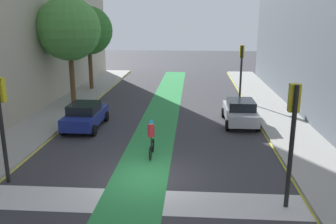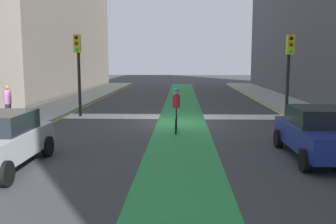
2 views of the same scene
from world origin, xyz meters
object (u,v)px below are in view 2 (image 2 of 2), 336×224
Objects in this scene: traffic_signal_near_left at (289,61)px; cyclist_in_lane at (176,109)px; car_blue_left_far at (320,133)px; pedestrian_sidewalk_right_a at (8,102)px; traffic_signal_near_right at (78,60)px.

cyclist_in_lane is at bearing 28.89° from traffic_signal_near_left.
traffic_signal_near_left is at bearing -97.65° from car_blue_left_far.
car_blue_left_far is at bearing 153.94° from pedestrian_sidewalk_right_a.
traffic_signal_near_right is at bearing -38.42° from cyclist_in_lane.
cyclist_in_lane is (5.49, 3.03, -2.01)m from traffic_signal_near_left.
traffic_signal_near_right is 13.14m from car_blue_left_far.
car_blue_left_far is (0.98, 7.29, -2.18)m from traffic_signal_near_left.
cyclist_in_lane is at bearing -43.31° from car_blue_left_far.
traffic_signal_near_right reaches higher than traffic_signal_near_left.
car_blue_left_far is at bearing 82.35° from traffic_signal_near_left.
cyclist_in_lane is 8.39m from pedestrian_sidewalk_right_a.
pedestrian_sidewalk_right_a is at bearing 4.55° from traffic_signal_near_left.
cyclist_in_lane is at bearing 141.58° from traffic_signal_near_right.
traffic_signal_near_left reaches higher than car_blue_left_far.
car_blue_left_far is 2.27× the size of cyclist_in_lane.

